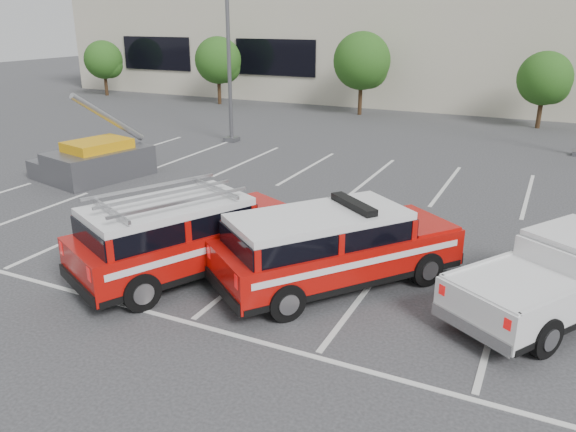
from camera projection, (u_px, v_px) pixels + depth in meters
name	position (u px, v px, depth m)	size (l,w,h in m)	color
ground	(258.00, 268.00, 13.42)	(120.00, 120.00, 0.00)	#2E2E31
stall_markings	(329.00, 212.00, 17.23)	(23.00, 15.00, 0.01)	silver
convention_building	(480.00, 30.00, 38.77)	(60.00, 16.99, 13.20)	beige
tree_far_left	(105.00, 61.00, 41.46)	(2.77, 2.77, 3.99)	#3F2B19
tree_left	(220.00, 62.00, 37.28)	(3.07, 3.07, 4.42)	#3F2B19
tree_mid_left	(363.00, 63.00, 33.09)	(3.37, 3.37, 4.85)	#3F2B19
tree_mid_right	(546.00, 80.00, 29.18)	(2.77, 2.77, 3.99)	#3F2B19
light_pole_left	(228.00, 27.00, 25.12)	(0.90, 0.60, 10.24)	#59595E
fire_chief_suv	(334.00, 252.00, 12.32)	(4.88, 5.48, 1.91)	#A70C08
white_pickup	(563.00, 282.00, 11.27)	(4.34, 5.41, 1.61)	silver
ladder_suv	(185.00, 241.00, 12.84)	(4.12, 5.59, 2.06)	#A70C08
utility_rig	(96.00, 161.00, 20.61)	(3.84, 3.94, 3.19)	#59595E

